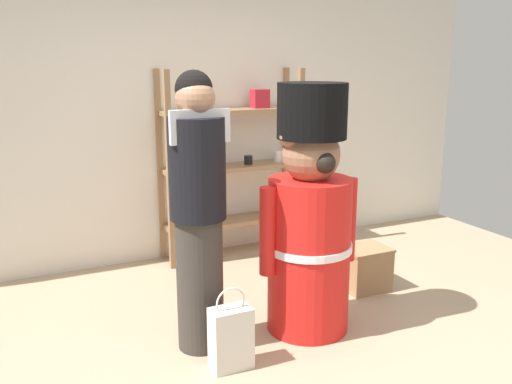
{
  "coord_description": "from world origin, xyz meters",
  "views": [
    {
      "loc": [
        -1.57,
        -2.7,
        1.82
      ],
      "look_at": [
        -0.09,
        0.38,
        1.0
      ],
      "focal_mm": 38.91,
      "sensor_mm": 36.0,
      "label": 1
    }
  ],
  "objects_px": {
    "merchandise_shelf": "(232,162)",
    "teddy_bear_guard": "(310,222)",
    "person_shopper": "(198,208)",
    "shopping_bag": "(231,337)",
    "display_crate": "(364,268)"
  },
  "relations": [
    {
      "from": "person_shopper",
      "to": "display_crate",
      "type": "relative_size",
      "value": 4.8
    },
    {
      "from": "shopping_bag",
      "to": "display_crate",
      "type": "xyz_separation_m",
      "value": [
        1.44,
        0.63,
        -0.02
      ]
    },
    {
      "from": "teddy_bear_guard",
      "to": "shopping_bag",
      "type": "height_order",
      "value": "teddy_bear_guard"
    },
    {
      "from": "merchandise_shelf",
      "to": "person_shopper",
      "type": "xyz_separation_m",
      "value": [
        -0.89,
        -1.56,
        0.04
      ]
    },
    {
      "from": "teddy_bear_guard",
      "to": "shopping_bag",
      "type": "relative_size",
      "value": 3.24
    },
    {
      "from": "person_shopper",
      "to": "display_crate",
      "type": "height_order",
      "value": "person_shopper"
    },
    {
      "from": "person_shopper",
      "to": "shopping_bag",
      "type": "bearing_deg",
      "value": -77.93
    },
    {
      "from": "merchandise_shelf",
      "to": "teddy_bear_guard",
      "type": "bearing_deg",
      "value": -94.95
    },
    {
      "from": "merchandise_shelf",
      "to": "teddy_bear_guard",
      "type": "xyz_separation_m",
      "value": [
        -0.14,
        -1.64,
        -0.12
      ]
    },
    {
      "from": "person_shopper",
      "to": "shopping_bag",
      "type": "distance_m",
      "value": 0.8
    },
    {
      "from": "merchandise_shelf",
      "to": "display_crate",
      "type": "bearing_deg",
      "value": -63.93
    },
    {
      "from": "teddy_bear_guard",
      "to": "person_shopper",
      "type": "relative_size",
      "value": 0.95
    },
    {
      "from": "teddy_bear_guard",
      "to": "merchandise_shelf",
      "type": "bearing_deg",
      "value": 85.05
    },
    {
      "from": "shopping_bag",
      "to": "display_crate",
      "type": "distance_m",
      "value": 1.57
    },
    {
      "from": "merchandise_shelf",
      "to": "display_crate",
      "type": "relative_size",
      "value": 4.74
    }
  ]
}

